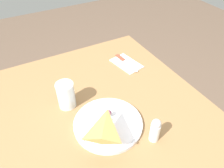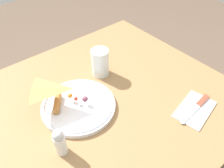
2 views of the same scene
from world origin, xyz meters
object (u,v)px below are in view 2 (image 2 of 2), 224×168
at_px(butter_knife, 196,107).
at_px(salt_shaker, 60,142).
at_px(plate_pizza, 78,105).
at_px(milk_glass, 100,63).
at_px(dining_table, 103,119).
at_px(napkin_folded, 195,109).

height_order(butter_knife, salt_shaker, salt_shaker).
distance_m(plate_pizza, salt_shaker, 0.18).
height_order(milk_glass, butter_knife, milk_glass).
distance_m(dining_table, salt_shaker, 0.29).
bearing_deg(plate_pizza, dining_table, 161.91).
height_order(dining_table, salt_shaker, salt_shaker).
bearing_deg(plate_pizza, salt_shaker, 41.43).
height_order(dining_table, butter_knife, butter_knife).
relative_size(napkin_folded, butter_knife, 0.99).
bearing_deg(butter_knife, napkin_folded, 0.00).
bearing_deg(milk_glass, butter_knife, 111.37).
height_order(dining_table, plate_pizza, plate_pizza).
distance_m(milk_glass, butter_knife, 0.40).
relative_size(dining_table, milk_glass, 8.39).
relative_size(dining_table, butter_knife, 5.37).
bearing_deg(dining_table, salt_shaker, 22.28).
distance_m(dining_table, napkin_folded, 0.36).
relative_size(dining_table, napkin_folded, 5.43).
distance_m(milk_glass, salt_shaker, 0.38).
relative_size(milk_glass, napkin_folded, 0.65).
bearing_deg(butter_knife, milk_glass, -74.00).
height_order(milk_glass, napkin_folded, milk_glass).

